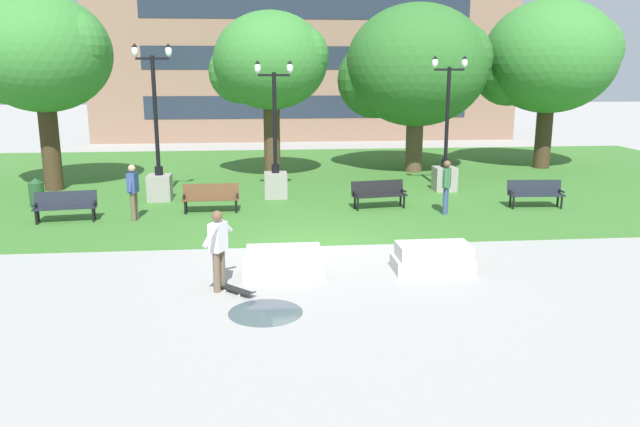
{
  "coord_description": "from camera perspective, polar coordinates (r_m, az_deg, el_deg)",
  "views": [
    {
      "loc": [
        -1.51,
        -15.6,
        4.51
      ],
      "look_at": [
        -0.12,
        -1.4,
        1.2
      ],
      "focal_mm": 35.0,
      "sensor_mm": 36.0,
      "label": 1
    }
  ],
  "objects": [
    {
      "name": "ground_plane",
      "position": [
        16.31,
        -0.05,
        -2.99
      ],
      "size": [
        140.0,
        140.0,
        0.0
      ],
      "primitive_type": "plane",
      "color": "#A3A09B"
    },
    {
      "name": "grass_lawn",
      "position": [
        26.04,
        -2.18,
        3.09
      ],
      "size": [
        40.0,
        20.0,
        0.02
      ],
      "primitive_type": "cube",
      "color": "#3D752D",
      "rests_on": "ground"
    },
    {
      "name": "concrete_block_center",
      "position": [
        13.97,
        -3.36,
        -4.47
      ],
      "size": [
        1.8,
        0.9,
        0.64
      ],
      "color": "#BCB7B2",
      "rests_on": "ground"
    },
    {
      "name": "concrete_block_left",
      "position": [
        14.5,
        10.29,
        -4.01
      ],
      "size": [
        1.8,
        0.9,
        0.64
      ],
      "color": "#BCB7B2",
      "rests_on": "ground"
    },
    {
      "name": "person_skateboarder",
      "position": [
        13.0,
        -9.29,
        -2.9
      ],
      "size": [
        0.57,
        1.39,
        1.71
      ],
      "color": "brown",
      "rests_on": "ground"
    },
    {
      "name": "skateboard",
      "position": [
        13.05,
        -7.72,
        -6.88
      ],
      "size": [
        0.85,
        0.87,
        0.14
      ],
      "color": "black",
      "rests_on": "ground"
    },
    {
      "name": "puddle",
      "position": [
        12.03,
        -5.0,
        -9.0
      ],
      "size": [
        1.42,
        1.42,
        0.01
      ],
      "primitive_type": "cylinder",
      "color": "#47515B",
      "rests_on": "ground"
    },
    {
      "name": "park_bench_near_left",
      "position": [
        20.3,
        -9.95,
        1.58
      ],
      "size": [
        1.8,
        0.54,
        0.9
      ],
      "color": "brown",
      "rests_on": "grass_lawn"
    },
    {
      "name": "park_bench_near_right",
      "position": [
        20.67,
        5.38,
        1.92
      ],
      "size": [
        1.86,
        0.79,
        0.9
      ],
      "color": "black",
      "rests_on": "grass_lawn"
    },
    {
      "name": "park_bench_far_left",
      "position": [
        21.88,
        19.09,
        1.87
      ],
      "size": [
        1.83,
        0.65,
        0.9
      ],
      "color": "#1E232D",
      "rests_on": "grass_lawn"
    },
    {
      "name": "park_bench_far_right",
      "position": [
        20.27,
        -22.25,
        0.77
      ],
      "size": [
        1.85,
        0.75,
        0.9
      ],
      "color": "#1E232D",
      "rests_on": "grass_lawn"
    },
    {
      "name": "lamp_post_right",
      "position": [
        22.25,
        -4.09,
        3.94
      ],
      "size": [
        1.32,
        0.8,
        4.79
      ],
      "color": "gray",
      "rests_on": "grass_lawn"
    },
    {
      "name": "lamp_post_left",
      "position": [
        23.94,
        11.37,
        4.44
      ],
      "size": [
        1.32,
        0.8,
        4.98
      ],
      "color": "gray",
      "rests_on": "grass_lawn"
    },
    {
      "name": "lamp_post_center",
      "position": [
        22.42,
        -14.53,
        3.87
      ],
      "size": [
        1.32,
        0.8,
        5.34
      ],
      "color": "gray",
      "rests_on": "grass_lawn"
    },
    {
      "name": "tree_far_left",
      "position": [
        26.06,
        -4.67,
        13.58
      ],
      "size": [
        4.86,
        4.63,
        6.8
      ],
      "color": "#4C3823",
      "rests_on": "grass_lawn"
    },
    {
      "name": "tree_near_right",
      "position": [
        25.55,
        -24.23,
        13.03
      ],
      "size": [
        5.27,
        5.02,
        7.19
      ],
      "color": "#42301E",
      "rests_on": "grass_lawn"
    },
    {
      "name": "tree_near_left",
      "position": [
        28.12,
        8.67,
        13.09
      ],
      "size": [
        6.49,
        6.18,
        7.28
      ],
      "color": "brown",
      "rests_on": "grass_lawn"
    },
    {
      "name": "tree_far_right",
      "position": [
        30.68,
        20.11,
        13.17
      ],
      "size": [
        6.21,
        5.92,
        7.56
      ],
      "color": "#42301E",
      "rests_on": "grass_lawn"
    },
    {
      "name": "trash_bin",
      "position": [
        22.87,
        -24.48,
        1.78
      ],
      "size": [
        0.49,
        0.49,
        0.96
      ],
      "color": "#234C28",
      "rests_on": "grass_lawn"
    },
    {
      "name": "person_bystander_near_lawn",
      "position": [
        20.05,
        11.48,
        2.66
      ],
      "size": [
        0.38,
        0.61,
        1.71
      ],
      "color": "#384C7A",
      "rests_on": "grass_lawn"
    },
    {
      "name": "person_bystander_far_lawn",
      "position": [
        19.64,
        -16.72,
        2.15
      ],
      "size": [
        0.3,
        0.62,
        1.71
      ],
      "color": "brown",
      "rests_on": "grass_lawn"
    },
    {
      "name": "building_facade_distant",
      "position": [
        40.24,
        -1.16,
        14.93
      ],
      "size": [
        27.03,
        1.03,
        11.67
      ],
      "color": "#8E6B56",
      "rests_on": "ground"
    }
  ]
}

